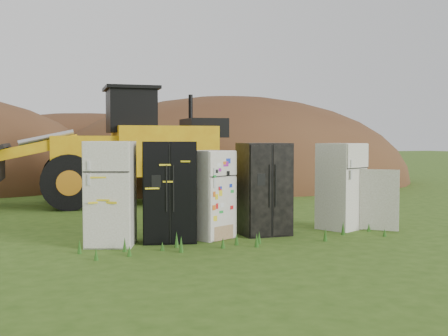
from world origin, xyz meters
The scene contains 9 objects.
ground centered at (0.00, 0.00, 0.00)m, with size 120.00×120.00×0.00m, color #2F4F15.
fridge_leftmost centered at (-2.55, 0.02, 0.93)m, with size 0.82×0.79×1.87m, color white, non-canonical shape.
fridge_black_side centered at (-1.47, -0.01, 0.93)m, with size 0.97×0.77×1.86m, color black, non-canonical shape.
fridge_sticker centered at (-0.65, 0.01, 0.84)m, with size 0.75×0.69×1.69m, color silver, non-canonical shape.
fridge_dark_mid centered at (0.50, -0.03, 0.91)m, with size 0.94×0.76×1.83m, color black, non-canonical shape.
fridge_open_door centered at (2.33, -0.02, 0.91)m, with size 0.82×0.76×1.82m, color white, non-canonical shape.
wheel_loader centered at (-1.54, 6.44, 1.72)m, with size 7.10×2.88×3.43m, color gold, non-canonical shape.
dirt_mound_right centered at (5.03, 11.97, 0.00)m, with size 16.15×11.84×7.43m, color #472817.
dirt_mound_back centered at (-0.05, 17.68, 0.00)m, with size 18.26×12.17×6.31m, color #472817.
Camera 1 is at (-4.50, -10.01, 1.92)m, focal length 45.00 mm.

